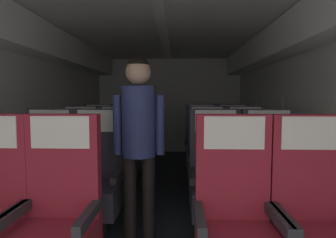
% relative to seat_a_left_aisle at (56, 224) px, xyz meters
% --- Properties ---
extents(ground, '(3.44, 6.67, 0.02)m').
position_rel_seat_a_left_aisle_xyz_m(ground, '(0.53, 1.63, -0.49)').
color(ground, '#23282D').
extents(fuselage_shell, '(3.32, 6.32, 2.16)m').
position_rel_seat_a_left_aisle_xyz_m(fuselage_shell, '(0.53, 1.89, 1.06)').
color(fuselage_shell, silver).
rests_on(fuselage_shell, ground).
extents(seat_a_left_aisle, '(0.49, 0.50, 1.13)m').
position_rel_seat_a_left_aisle_xyz_m(seat_a_left_aisle, '(0.00, 0.00, 0.00)').
color(seat_a_left_aisle, '#38383D').
rests_on(seat_a_left_aisle, ground).
extents(seat_a_right_aisle, '(0.49, 0.50, 1.13)m').
position_rel_seat_a_left_aisle_xyz_m(seat_a_right_aisle, '(1.53, 0.01, 0.00)').
color(seat_a_right_aisle, '#38383D').
rests_on(seat_a_right_aisle, ground).
extents(seat_a_right_window, '(0.49, 0.50, 1.13)m').
position_rel_seat_a_left_aisle_xyz_m(seat_a_right_window, '(1.07, 0.01, 0.00)').
color(seat_a_right_window, '#38383D').
rests_on(seat_a_right_window, ground).
extents(seat_b_left_window, '(0.49, 0.50, 1.13)m').
position_rel_seat_a_left_aisle_xyz_m(seat_b_left_window, '(-0.45, 0.84, 0.00)').
color(seat_b_left_window, '#38383D').
rests_on(seat_b_left_window, ground).
extents(seat_b_left_aisle, '(0.49, 0.50, 1.13)m').
position_rel_seat_a_left_aisle_xyz_m(seat_b_left_aisle, '(-0.01, 0.85, 0.00)').
color(seat_b_left_aisle, '#38383D').
rests_on(seat_b_left_aisle, ground).
extents(seat_b_right_aisle, '(0.49, 0.50, 1.13)m').
position_rel_seat_a_left_aisle_xyz_m(seat_b_right_aisle, '(1.53, 0.82, 0.00)').
color(seat_b_right_aisle, '#38383D').
rests_on(seat_b_right_aisle, ground).
extents(seat_b_right_window, '(0.49, 0.50, 1.13)m').
position_rel_seat_a_left_aisle_xyz_m(seat_b_right_window, '(1.06, 0.85, 0.00)').
color(seat_b_right_window, '#38383D').
rests_on(seat_b_right_window, ground).
extents(seat_c_left_window, '(0.49, 0.50, 1.13)m').
position_rel_seat_a_left_aisle_xyz_m(seat_c_left_window, '(-0.45, 1.67, 0.00)').
color(seat_c_left_window, '#38383D').
rests_on(seat_c_left_window, ground).
extents(seat_c_left_aisle, '(0.49, 0.50, 1.13)m').
position_rel_seat_a_left_aisle_xyz_m(seat_c_left_aisle, '(-0.01, 1.67, 0.00)').
color(seat_c_left_aisle, '#38383D').
rests_on(seat_c_left_aisle, ground).
extents(seat_c_right_aisle, '(0.49, 0.50, 1.13)m').
position_rel_seat_a_left_aisle_xyz_m(seat_c_right_aisle, '(1.52, 1.66, 0.00)').
color(seat_c_right_aisle, '#38383D').
rests_on(seat_c_right_aisle, ground).
extents(seat_c_right_window, '(0.49, 0.50, 1.13)m').
position_rel_seat_a_left_aisle_xyz_m(seat_c_right_window, '(1.07, 1.68, 0.00)').
color(seat_c_right_window, '#38383D').
rests_on(seat_c_right_window, ground).
extents(seat_d_left_window, '(0.49, 0.50, 1.13)m').
position_rel_seat_a_left_aisle_xyz_m(seat_d_left_window, '(-0.47, 2.49, 0.00)').
color(seat_d_left_window, '#38383D').
rests_on(seat_d_left_window, ground).
extents(seat_d_left_aisle, '(0.49, 0.50, 1.13)m').
position_rel_seat_a_left_aisle_xyz_m(seat_d_left_aisle, '(-0.01, 2.48, 0.00)').
color(seat_d_left_aisle, '#38383D').
rests_on(seat_d_left_aisle, ground).
extents(seat_d_right_aisle, '(0.49, 0.50, 1.13)m').
position_rel_seat_a_left_aisle_xyz_m(seat_d_right_aisle, '(1.53, 2.49, 0.00)').
color(seat_d_right_aisle, '#38383D').
rests_on(seat_d_right_aisle, ground).
extents(seat_d_right_window, '(0.49, 0.50, 1.13)m').
position_rel_seat_a_left_aisle_xyz_m(seat_d_right_window, '(1.08, 2.49, 0.00)').
color(seat_d_right_window, '#38383D').
rests_on(seat_d_right_window, ground).
extents(flight_attendant, '(0.43, 0.28, 1.58)m').
position_rel_seat_a_left_aisle_xyz_m(flight_attendant, '(0.40, 0.72, 0.49)').
color(flight_attendant, black).
rests_on(flight_attendant, ground).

